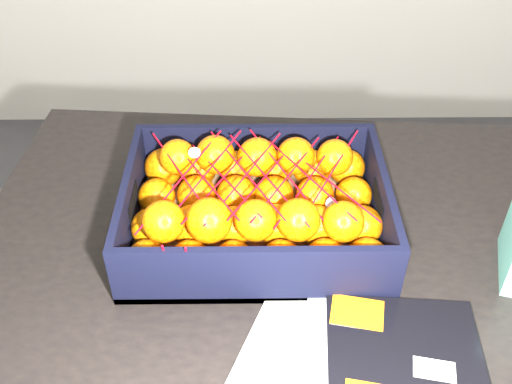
{
  "coord_description": "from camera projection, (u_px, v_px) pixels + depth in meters",
  "views": [
    {
      "loc": [
        -0.37,
        -0.49,
        1.45
      ],
      "look_at": [
        -0.36,
        0.21,
        0.86
      ],
      "focal_mm": 41.7,
      "sensor_mm": 36.0,
      "label": 1
    }
  ],
  "objects": [
    {
      "name": "produce_crate",
      "position": [
        256.0,
        216.0,
        0.99
      ],
      "size": [
        0.43,
        0.32,
        0.11
      ],
      "color": "#916243",
      "rests_on": "table"
    },
    {
      "name": "mesh_net",
      "position": [
        252.0,
        181.0,
        0.94
      ],
      "size": [
        0.36,
        0.28,
        0.1
      ],
      "color": "red",
      "rests_on": "clementine_heap"
    },
    {
      "name": "table",
      "position": [
        324.0,
        292.0,
        1.04
      ],
      "size": [
        1.26,
        0.89,
        0.75
      ],
      "color": "black",
      "rests_on": "ground"
    },
    {
      "name": "clementine_heap",
      "position": [
        256.0,
        203.0,
        0.97
      ],
      "size": [
        0.4,
        0.3,
        0.12
      ],
      "color": "#D86104",
      "rests_on": "produce_crate"
    }
  ]
}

